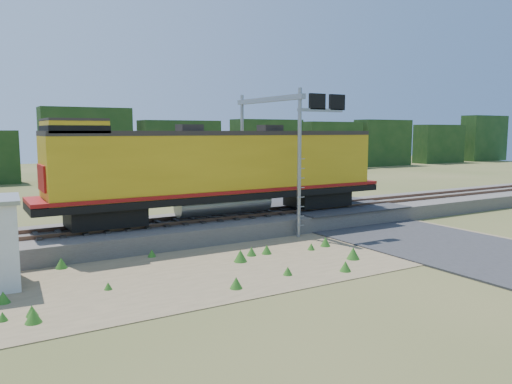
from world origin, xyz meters
TOP-DOWN VIEW (x-y plane):
  - ground at (0.00, 0.00)m, footprint 140.00×140.00m
  - ballast at (0.00, 6.00)m, footprint 70.00×5.00m
  - rails at (0.00, 6.00)m, footprint 70.00×1.54m
  - dirt_shoulder at (-2.00, 0.50)m, footprint 26.00×8.00m
  - road at (7.00, 0.74)m, footprint 7.00×66.00m
  - tree_line_north at (0.00, 38.00)m, footprint 130.00×3.00m
  - weed_clumps at (-3.50, 0.10)m, footprint 15.00×6.20m
  - locomotive at (-0.47, 6.00)m, footprint 18.23×2.78m
  - signal_gantry at (2.79, 5.33)m, footprint 2.84×6.20m

SIDE VIEW (x-z plane):
  - ground at x=0.00m, z-range 0.00..0.00m
  - weed_clumps at x=-3.50m, z-range -0.28..0.28m
  - dirt_shoulder at x=-2.00m, z-range 0.00..0.03m
  - road at x=7.00m, z-range -0.34..0.52m
  - ballast at x=0.00m, z-range 0.00..0.80m
  - rails at x=0.00m, z-range 0.80..0.96m
  - tree_line_north at x=0.00m, z-range -0.18..6.32m
  - locomotive at x=-0.47m, z-range 0.93..5.63m
  - signal_gantry at x=2.79m, z-range 1.79..8.96m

